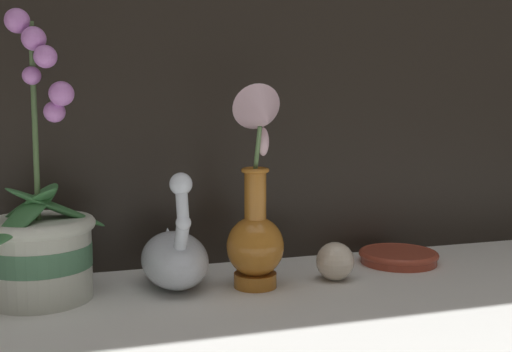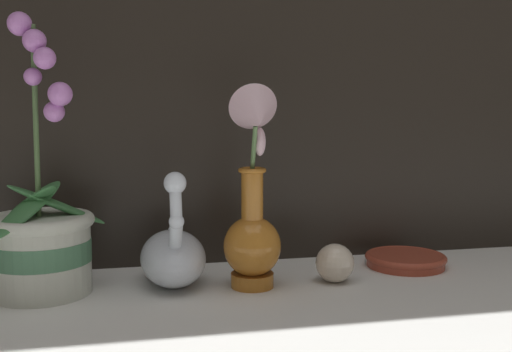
{
  "view_description": "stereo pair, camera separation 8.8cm",
  "coord_description": "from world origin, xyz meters",
  "px_view_note": "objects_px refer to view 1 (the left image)",
  "views": [
    {
      "loc": [
        -0.27,
        -0.83,
        0.28
      ],
      "look_at": [
        0.02,
        0.11,
        0.17
      ],
      "focal_mm": 42.0,
      "sensor_mm": 36.0,
      "label": 1
    },
    {
      "loc": [
        -0.19,
        -0.85,
        0.28
      ],
      "look_at": [
        0.02,
        0.11,
        0.17
      ],
      "focal_mm": 42.0,
      "sensor_mm": 36.0,
      "label": 2
    }
  ],
  "objects_px": {
    "glass_sphere": "(335,261)",
    "amber_dish": "(398,256)",
    "orchid_potted_plant": "(40,242)",
    "swan_figurine": "(174,256)",
    "blue_vase": "(258,212)"
  },
  "relations": [
    {
      "from": "orchid_potted_plant",
      "to": "amber_dish",
      "type": "relative_size",
      "value": 2.94
    },
    {
      "from": "orchid_potted_plant",
      "to": "blue_vase",
      "type": "bearing_deg",
      "value": -7.44
    },
    {
      "from": "orchid_potted_plant",
      "to": "swan_figurine",
      "type": "xyz_separation_m",
      "value": [
        0.2,
        0.01,
        -0.04
      ]
    },
    {
      "from": "blue_vase",
      "to": "amber_dish",
      "type": "xyz_separation_m",
      "value": [
        0.29,
        0.07,
        -0.11
      ]
    },
    {
      "from": "orchid_potted_plant",
      "to": "swan_figurine",
      "type": "relative_size",
      "value": 2.23
    },
    {
      "from": "orchid_potted_plant",
      "to": "swan_figurine",
      "type": "bearing_deg",
      "value": 1.98
    },
    {
      "from": "glass_sphere",
      "to": "amber_dish",
      "type": "xyz_separation_m",
      "value": [
        0.16,
        0.07,
        -0.02
      ]
    },
    {
      "from": "glass_sphere",
      "to": "blue_vase",
      "type": "bearing_deg",
      "value": -177.58
    },
    {
      "from": "orchid_potted_plant",
      "to": "blue_vase",
      "type": "relative_size",
      "value": 1.32
    },
    {
      "from": "orchid_potted_plant",
      "to": "amber_dish",
      "type": "bearing_deg",
      "value": 2.74
    },
    {
      "from": "glass_sphere",
      "to": "swan_figurine",
      "type": "bearing_deg",
      "value": 170.52
    },
    {
      "from": "orchid_potted_plant",
      "to": "glass_sphere",
      "type": "distance_m",
      "value": 0.46
    },
    {
      "from": "orchid_potted_plant",
      "to": "glass_sphere",
      "type": "relative_size",
      "value": 6.68
    },
    {
      "from": "swan_figurine",
      "to": "glass_sphere",
      "type": "bearing_deg",
      "value": -9.48
    },
    {
      "from": "amber_dish",
      "to": "blue_vase",
      "type": "bearing_deg",
      "value": -166.28
    }
  ]
}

